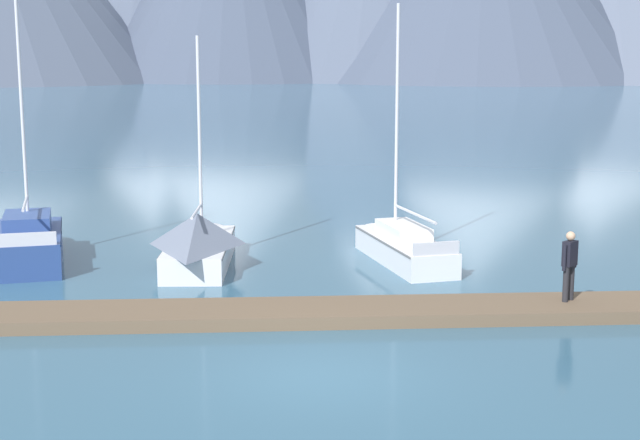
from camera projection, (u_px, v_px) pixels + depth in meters
The scene contains 7 objects.
ground_plane at pixel (322, 377), 17.92m from camera, with size 700.00×700.00×0.00m, color #335B75.
mountain_central_massif at pixel (146, 0), 230.91m from camera, with size 66.19×66.19×37.35m.
dock at pixel (321, 313), 21.83m from camera, with size 23.42×3.36×0.30m.
sailboat_nearest_berth at pixel (29, 240), 27.95m from camera, with size 3.20×6.18×7.77m.
sailboat_second_berth at pixel (200, 239), 27.38m from camera, with size 2.02×6.29×6.66m.
sailboat_mid_dock_port at pixel (400, 244), 27.99m from camera, with size 2.84×5.95×7.59m.
person_on_dock at pixel (570, 262), 22.14m from camera, with size 0.44×0.45×1.69m.
Camera 1 is at (-0.14, -17.11, 6.11)m, focal length 52.30 mm.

